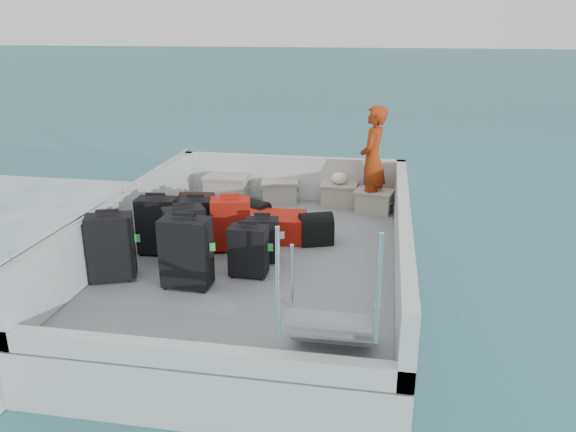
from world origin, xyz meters
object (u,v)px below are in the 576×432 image
object	(u,v)px
suitcase_4	(185,236)
crate_1	(280,192)
suitcase_3	(186,253)
suitcase_6	(249,252)
suitcase_8	(273,227)
crate_3	(374,202)
suitcase_2	(197,223)
suitcase_1	(158,226)
crate_2	(339,195)
crate_0	(227,189)
suitcase_7	(262,240)
passenger	(373,160)
suitcase_5	(231,225)
suitcase_0	(111,248)

from	to	relation	value
suitcase_4	crate_1	xyz separation A→B (m)	(0.65, 2.59, -0.19)
suitcase_3	suitcase_6	size ratio (longest dim) A/B	1.33
suitcase_8	crate_1	xyz separation A→B (m)	(-0.22, 1.61, -0.01)
suitcase_6	crate_3	world-z (taller)	suitcase_6
suitcase_2	suitcase_1	bearing A→B (deg)	-148.02
suitcase_3	suitcase_6	distance (m)	0.71
suitcase_2	suitcase_8	distance (m)	1.00
suitcase_1	crate_1	xyz separation A→B (m)	(1.08, 2.35, -0.20)
suitcase_4	crate_2	size ratio (longest dim) A/B	1.32
suitcase_2	crate_1	bearing A→B (deg)	60.74
suitcase_1	crate_0	distance (m)	2.29
suitcase_7	crate_3	size ratio (longest dim) A/B	1.06
suitcase_1	crate_1	world-z (taller)	suitcase_1
suitcase_3	crate_2	xyz separation A→B (m)	(1.36, 3.19, -0.23)
suitcase_1	suitcase_7	distance (m)	1.32
suitcase_1	suitcase_8	bearing A→B (deg)	25.82
suitcase_2	suitcase_6	bearing A→B (deg)	-52.57
suitcase_6	passenger	world-z (taller)	passenger
suitcase_5	suitcase_4	bearing A→B (deg)	-142.97
suitcase_7	passenger	bearing A→B (deg)	51.54
suitcase_3	passenger	xyz separation A→B (m)	(1.86, 2.98, 0.41)
suitcase_5	suitcase_7	xyz separation A→B (m)	(0.46, -0.29, -0.06)
suitcase_5	suitcase_8	distance (m)	0.67
suitcase_5	passenger	xyz separation A→B (m)	(1.67, 1.88, 0.47)
suitcase_1	suitcase_0	bearing A→B (deg)	-108.52
suitcase_8	crate_2	bearing A→B (deg)	-27.40
suitcase_0	crate_2	size ratio (longest dim) A/B	1.44
suitcase_0	crate_3	world-z (taller)	suitcase_0
suitcase_8	crate_2	distance (m)	1.76
suitcase_5	suitcase_8	size ratio (longest dim) A/B	0.79
suitcase_6	crate_3	xyz separation A→B (m)	(1.33, 2.55, -0.14)
suitcase_5	crate_1	size ratio (longest dim) A/B	1.25
suitcase_0	suitcase_1	xyz separation A→B (m)	(0.21, 0.81, -0.02)
suitcase_2	suitcase_4	bearing A→B (deg)	-95.31
suitcase_0	passenger	size ratio (longest dim) A/B	0.47
suitcase_1	suitcase_4	bearing A→B (deg)	-33.35
suitcase_8	crate_0	xyz separation A→B (m)	(-1.07, 1.53, 0.03)
suitcase_3	suitcase_4	bearing A→B (deg)	113.22
suitcase_4	suitcase_7	xyz separation A→B (m)	(0.89, 0.22, -0.08)
crate_1	crate_2	distance (m)	0.94
crate_1	suitcase_6	bearing A→B (deg)	-86.44
suitcase_4	passenger	distance (m)	3.20
suitcase_6	suitcase_7	size ratio (longest dim) A/B	1.08
suitcase_2	crate_2	bearing A→B (deg)	40.60
suitcase_0	suitcase_6	bearing A→B (deg)	-6.86
crate_2	passenger	world-z (taller)	passenger
crate_2	crate_3	distance (m)	0.61
suitcase_1	crate_0	xyz separation A→B (m)	(0.22, 2.27, -0.16)
crate_3	suitcase_6	bearing A→B (deg)	-117.53
suitcase_1	crate_0	world-z (taller)	suitcase_1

